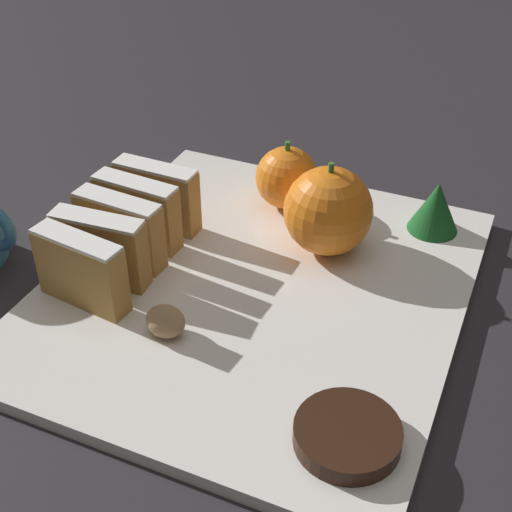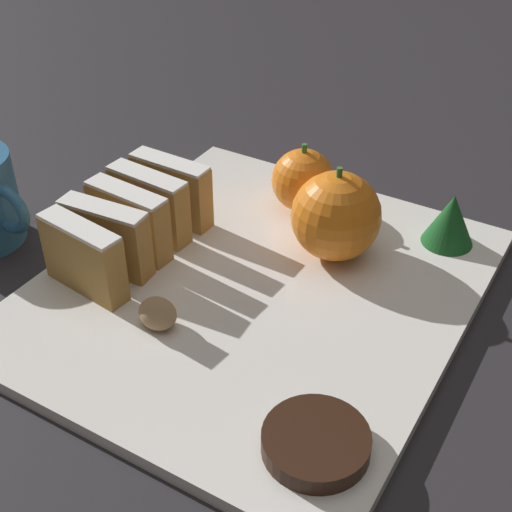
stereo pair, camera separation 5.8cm
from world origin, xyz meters
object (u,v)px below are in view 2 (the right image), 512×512
orange_near (303,180)px  walnut (158,313)px  chocolate_cookie (316,442)px  orange_far (336,216)px

orange_near → walnut: size_ratio=2.16×
chocolate_cookie → orange_far: bearing=112.6°
orange_near → chocolate_cookie: (0.14, -0.26, -0.02)m
orange_far → orange_near: bearing=137.9°
orange_far → walnut: bearing=-115.6°
orange_far → walnut: orange_far is taller
orange_far → chocolate_cookie: (0.08, -0.20, -0.03)m
orange_near → walnut: 0.21m
orange_near → walnut: bearing=-94.2°
walnut → chocolate_cookie: bearing=-15.6°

